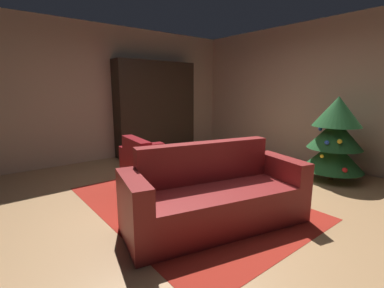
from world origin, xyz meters
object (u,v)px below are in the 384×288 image
at_px(book_stack_on_table, 189,164).
at_px(bottle_on_table, 195,163).
at_px(decorated_tree, 335,137).
at_px(armchair_red, 153,175).
at_px(couch_red, 215,198).
at_px(bookshelf_unit, 161,109).
at_px(coffee_table, 192,171).

height_order(book_stack_on_table, bottle_on_table, bottle_on_table).
bearing_deg(book_stack_on_table, decorated_tree, 71.18).
height_order(armchair_red, couch_red, couch_red).
distance_m(armchair_red, couch_red, 1.13).
bearing_deg(bottle_on_table, couch_red, -16.31).
height_order(bookshelf_unit, decorated_tree, bookshelf_unit).
bearing_deg(armchair_red, book_stack_on_table, 37.23).
bearing_deg(armchair_red, bottle_on_table, 23.16).
height_order(couch_red, book_stack_on_table, couch_red).
xyz_separation_m(coffee_table, decorated_tree, (0.77, 2.36, 0.31)).
distance_m(book_stack_on_table, bottle_on_table, 0.21).
bearing_deg(coffee_table, decorated_tree, 72.01).
bearing_deg(book_stack_on_table, armchair_red, -142.77).
height_order(bottle_on_table, decorated_tree, decorated_tree).
xyz_separation_m(armchair_red, bottle_on_table, (0.60, 0.26, 0.25)).
xyz_separation_m(couch_red, bottle_on_table, (-0.52, 0.15, 0.25)).
bearing_deg(couch_red, coffee_table, 161.52).
bearing_deg(book_stack_on_table, bottle_on_table, -13.85).
bearing_deg(armchair_red, decorated_tree, 65.68).
bearing_deg(book_stack_on_table, coffee_table, 27.48).
distance_m(coffee_table, decorated_tree, 2.50).
xyz_separation_m(bookshelf_unit, couch_red, (3.35, -1.46, -0.72)).
distance_m(bookshelf_unit, coffee_table, 3.01).
bearing_deg(coffee_table, couch_red, -18.48).
bearing_deg(armchair_red, couch_red, 5.25).
bearing_deg(couch_red, armchair_red, -174.75).
distance_m(armchair_red, decorated_tree, 2.97).
relative_size(couch_red, coffee_table, 3.42).
distance_m(bookshelf_unit, book_stack_on_table, 2.96).
bearing_deg(armchair_red, coffee_table, 36.33).
bearing_deg(bottle_on_table, coffee_table, 154.49).
height_order(armchair_red, decorated_tree, decorated_tree).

